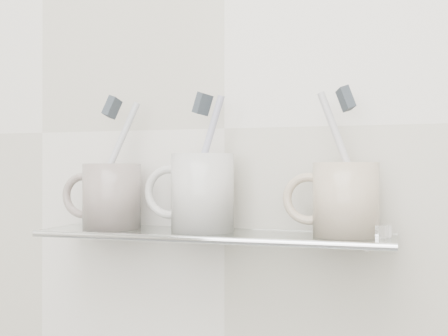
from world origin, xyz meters
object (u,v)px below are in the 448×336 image
at_px(shelf_glass, 211,235).
at_px(mug_center, 203,193).
at_px(mug_left, 112,196).
at_px(mug_right, 346,199).

distance_m(shelf_glass, mug_center, 0.06).
relative_size(mug_left, mug_right, 0.99).
bearing_deg(mug_right, shelf_glass, 172.77).
relative_size(shelf_glass, mug_left, 5.19).
distance_m(mug_center, mug_right, 0.20).
xyz_separation_m(mug_left, mug_center, (0.14, 0.00, 0.01)).
height_order(shelf_glass, mug_left, mug_left).
xyz_separation_m(shelf_glass, mug_center, (-0.01, 0.00, 0.06)).
relative_size(mug_center, mug_right, 1.14).
relative_size(shelf_glass, mug_right, 5.15).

